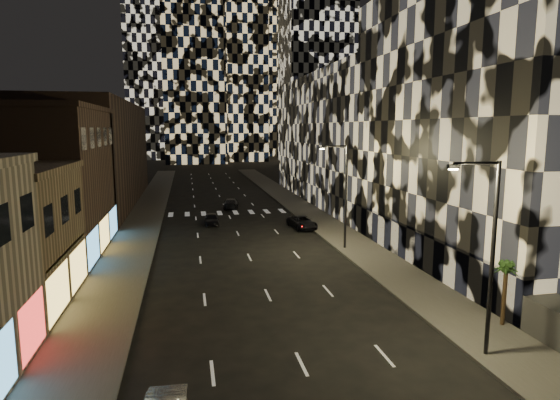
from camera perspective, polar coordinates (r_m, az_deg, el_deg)
name	(u,v)px	position (r m, az deg, el deg)	size (l,w,h in m)	color
sidewalk_left	(146,215)	(59.36, -16.08, -1.76)	(4.00, 120.00, 0.15)	#47443F
sidewalk_right	(304,209)	(60.96, 3.00, -1.16)	(4.00, 120.00, 0.15)	#47443F
curb_left	(163,214)	(59.21, -14.05, -1.71)	(0.20, 120.00, 0.15)	#4C4C47
curb_right	(289,210)	(60.48, 1.07, -1.23)	(0.20, 120.00, 0.15)	#4C4C47
retail_brown	(38,184)	(43.68, -27.39, 1.78)	(10.00, 15.00, 12.00)	#473328
retail_filler_left	(97,154)	(69.37, -21.43, 5.21)	(10.00, 40.00, 14.00)	#473328
midrise_right	(510,122)	(41.04, 26.26, 8.48)	(16.00, 25.00, 22.00)	#232326
midrise_base	(414,246)	(37.99, 15.97, -5.38)	(0.60, 25.00, 3.00)	#383838
midrise_filler_right	(360,139)	(69.77, 9.68, 7.35)	(16.00, 40.00, 18.00)	#232326
tower_center_low	(192,2)	(152.76, -10.67, 22.60)	(18.00, 18.00, 95.00)	black
streetlight_near	(488,245)	(23.05, 24.07, -5.06)	(2.55, 0.25, 9.00)	black
streetlight_far	(343,189)	(40.73, 7.72, 1.34)	(2.55, 0.25, 9.00)	black
car_dark_midlane	(212,219)	(52.24, -8.32, -2.29)	(1.48, 3.69, 1.26)	black
car_dark_oncoming	(231,203)	(62.47, -6.00, -0.41)	(1.84, 4.52, 1.31)	black
car_dark_rightlane	(302,222)	(49.77, 2.72, -2.73)	(2.18, 4.72, 1.31)	black
palm_tree	(506,272)	(27.59, 25.84, -7.92)	(1.76, 1.80, 3.52)	#47331E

